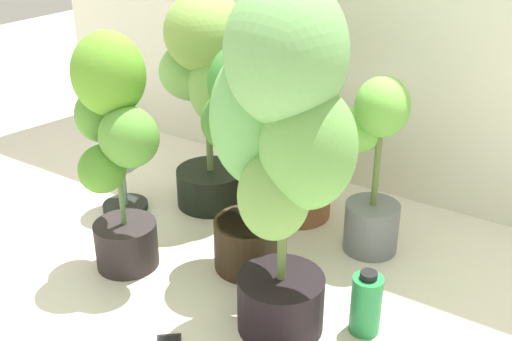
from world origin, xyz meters
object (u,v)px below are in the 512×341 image
object	(u,v)px
potted_plant_front_left	(114,141)
potted_plant_back_center	(297,108)
potted_plant_back_right	(372,158)
potted_plant_center	(250,144)
potted_plant_back_left	(206,80)
floor_fan	(120,154)
potted_plant_front_right	(281,130)
nutrient_bottle	(366,304)

from	to	relation	value
potted_plant_front_left	potted_plant_back_center	bearing A→B (deg)	65.39
potted_plant_back_right	potted_plant_center	xyz separation A→B (m)	(-0.28, -0.33, 0.10)
potted_plant_back_left	potted_plant_center	size ratio (longest dim) A/B	1.09
potted_plant_back_left	potted_plant_back_center	size ratio (longest dim) A/B	1.04
floor_fan	potted_plant_center	bearing A→B (deg)	113.18
potted_plant_back_left	potted_plant_front_left	size ratio (longest dim) A/B	1.05
potted_plant_front_right	potted_plant_center	world-z (taller)	potted_plant_front_right
potted_plant_back_center	potted_plant_center	bearing A→B (deg)	-81.46
potted_plant_center	potted_plant_front_left	bearing A→B (deg)	-146.16
potted_plant_front_right	potted_plant_back_center	xyz separation A→B (m)	(-0.31, 0.63, -0.19)
potted_plant_front_left	potted_plant_center	world-z (taller)	potted_plant_front_left
potted_plant_back_left	potted_plant_back_center	xyz separation A→B (m)	(0.33, 0.12, -0.08)
floor_fan	nutrient_bottle	world-z (taller)	floor_fan
nutrient_bottle	potted_plant_front_right	bearing A→B (deg)	-150.62
potted_plant_back_right	nutrient_bottle	size ratio (longest dim) A/B	3.15
potted_plant_back_center	nutrient_bottle	distance (m)	0.81
potted_plant_back_right	floor_fan	distance (m)	0.97
potted_plant_center	nutrient_bottle	bearing A→B (deg)	-11.79
potted_plant_front_right	potted_plant_front_left	bearing A→B (deg)	-178.67
floor_fan	potted_plant_back_right	bearing A→B (deg)	134.31
potted_plant_back_left	nutrient_bottle	size ratio (longest dim) A/B	4.18
potted_plant_center	nutrient_bottle	distance (m)	0.60
potted_plant_front_left	potted_plant_back_right	size ratio (longest dim) A/B	1.26
potted_plant_center	floor_fan	bearing A→B (deg)	175.34
potted_plant_front_right	potted_plant_front_left	distance (m)	0.62
potted_plant_front_right	potted_plant_back_right	bearing A→B (deg)	86.46
potted_plant_back_left	potted_plant_back_center	distance (m)	0.36
potted_plant_front_left	potted_plant_back_center	world-z (taller)	potted_plant_back_center
floor_fan	potted_plant_back_center	bearing A→B (deg)	148.83
potted_plant_back_center	potted_plant_center	distance (m)	0.41
potted_plant_back_left	potted_plant_center	world-z (taller)	potted_plant_back_left
potted_plant_back_center	potted_plant_back_left	bearing A→B (deg)	-160.46
floor_fan	nutrient_bottle	bearing A→B (deg)	110.14
potted_plant_back_center	potted_plant_back_right	bearing A→B (deg)	-12.73
potted_plant_back_left	floor_fan	bearing A→B (deg)	-137.39
potted_plant_back_center	floor_fan	size ratio (longest dim) A/B	2.22
potted_plant_back_left	potted_plant_back_right	distance (m)	0.69
potted_plant_front_left	potted_plant_center	bearing A→B (deg)	33.84
potted_plant_front_left	floor_fan	distance (m)	0.47
potted_plant_back_left	nutrient_bottle	xyz separation A→B (m)	(0.86, -0.38, -0.43)
potted_plant_front_right	potted_plant_back_right	world-z (taller)	potted_plant_front_right
nutrient_bottle	floor_fan	bearing A→B (deg)	172.31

